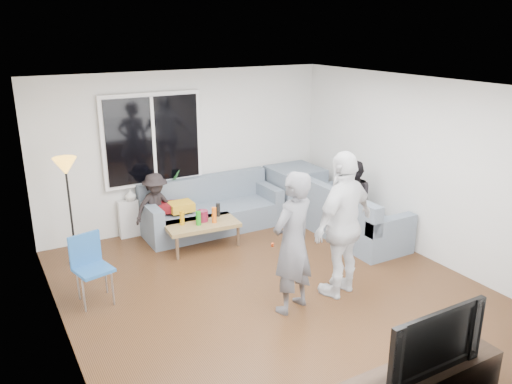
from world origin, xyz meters
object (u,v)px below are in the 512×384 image
television (428,337)px  sofa_back_section (212,205)px  spectator_right (353,200)px  floor_lamp (71,213)px  side_chair (94,271)px  coffee_table (202,235)px  spectator_back (156,207)px  sofa_right_section (351,212)px  player_left (293,243)px  player_right (343,225)px

television → sofa_back_section: bearing=87.7°
spectator_right → floor_lamp: bearing=-97.6°
sofa_back_section → side_chair: side_chair is taller
coffee_table → floor_lamp: bearing=169.2°
side_chair → floor_lamp: 1.29m
sofa_back_section → coffee_table: sofa_back_section is taller
coffee_table → spectator_back: 0.86m
sofa_right_section → side_chair: (-4.07, -0.09, 0.01)m
sofa_back_section → television: size_ratio=2.19×
sofa_back_section → coffee_table: 0.75m
player_left → spectator_right: size_ratio=1.36×
player_right → spectator_right: (1.29, 1.33, -0.30)m
player_left → sofa_back_section: bearing=-113.5°
coffee_table → floor_lamp: floor_lamp is taller
player_left → television: 2.00m
side_chair → floor_lamp: bearing=76.0°
sofa_back_section → sofa_right_section: size_ratio=1.15×
side_chair → sofa_back_section: bearing=18.8°
coffee_table → spectator_right: spectator_right is taller
sofa_back_section → player_left: 2.82m
coffee_table → side_chair: (-1.82, -0.89, 0.23)m
spectator_back → side_chair: bearing=-140.4°
coffee_table → player_right: (0.96, -2.18, 0.73)m
side_chair → player_left: (2.01, -1.32, 0.43)m
sofa_back_section → player_left: player_left is taller
player_right → spectator_right: player_right is taller
floor_lamp → spectator_back: bearing=10.8°
coffee_table → side_chair: side_chair is taller
sofa_right_section → television: 3.96m
side_chair → television: 3.92m
player_left → spectator_back: (-0.70, 2.80, -0.31)m
spectator_right → television: size_ratio=1.21×
sofa_back_section → spectator_right: spectator_right is taller
floor_lamp → television: size_ratio=1.49×
player_right → television: player_right is taller
floor_lamp → coffee_table: bearing=-10.8°
player_left → player_right: bearing=163.8°
side_chair → player_right: size_ratio=0.46×
player_left → spectator_back: bearing=-94.2°
floor_lamp → player_right: (2.78, -2.53, 0.15)m
sofa_back_section → side_chair: 2.69m
sofa_back_section → spectator_right: (1.81, -1.41, 0.21)m
sofa_back_section → side_chair: bearing=-147.3°
sofa_right_section → spectator_right: spectator_right is taller
television → sofa_right_section: bearing=59.6°
sofa_right_section → coffee_table: 2.40m
floor_lamp → television: bearing=-65.5°
player_left → player_right: 0.77m
sofa_right_section → player_left: bearing=124.4°
sofa_back_section → player_left: bearing=-95.2°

